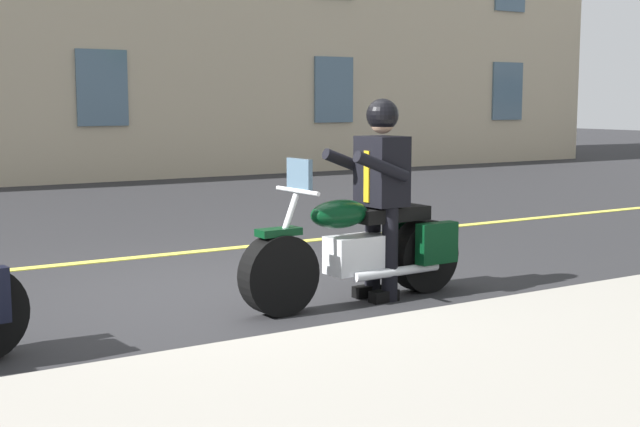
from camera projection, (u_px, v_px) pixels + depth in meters
ground_plane at (222, 291)px, 7.85m from camera, size 80.00×80.00×0.00m
lane_center_stripe at (145, 257)px, 9.53m from camera, size 60.00×0.16×0.01m
motorcycle_main at (363, 250)px, 7.37m from camera, size 2.22×0.65×1.26m
rider_main at (380, 181)px, 7.41m from camera, size 0.64×0.57×1.74m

